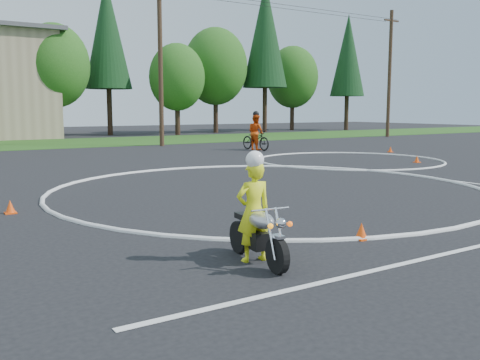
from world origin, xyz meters
TOP-DOWN VIEW (x-y plane):
  - ground at (0.00, 0.00)m, footprint 120.00×120.00m
  - grass_strip at (0.00, 27.00)m, footprint 120.00×10.00m
  - course_markings at (2.17, 4.35)m, footprint 19.05×19.05m
  - primary_motorcycle at (-4.35, -2.79)m, footprint 0.60×1.70m
  - rider_primary_grp at (-4.35, -2.66)m, footprint 0.59×0.42m
  - rider_second_grp at (8.00, 15.22)m, footprint 0.95×2.29m
  - traffic_cones at (3.83, 3.05)m, footprint 20.11×12.99m
  - treeline at (14.78, 34.61)m, footprint 38.20×8.10m
  - utility_poles at (5.00, 21.00)m, footprint 41.60×1.12m

SIDE VIEW (x-z plane):
  - ground at x=0.00m, z-range 0.00..0.00m
  - course_markings at x=2.17m, z-range -0.05..0.07m
  - grass_strip at x=0.00m, z-range 0.00..0.02m
  - traffic_cones at x=3.83m, z-range -0.01..0.29m
  - primary_motorcycle at x=-4.35m, z-range -0.01..0.88m
  - rider_second_grp at x=8.00m, z-range -0.32..1.83m
  - rider_primary_grp at x=-4.35m, z-range -0.03..1.63m
  - utility_poles at x=5.00m, z-range 0.20..10.20m
  - treeline at x=14.78m, z-range -0.64..13.88m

